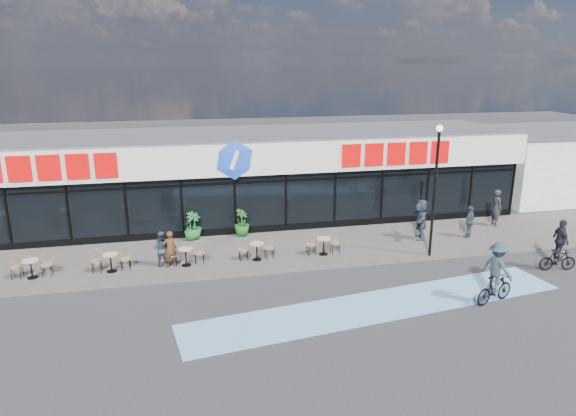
{
  "coord_description": "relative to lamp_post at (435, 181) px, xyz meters",
  "views": [
    {
      "loc": [
        -2.61,
        -16.64,
        8.18
      ],
      "look_at": [
        1.83,
        3.5,
        2.27
      ],
      "focal_mm": 32.0,
      "sensor_mm": 36.0,
      "label": 1
    }
  ],
  "objects": [
    {
      "name": "building",
      "position": [
        -7.82,
        7.63,
        -1.06
      ],
      "size": [
        30.6,
        6.57,
        4.75
      ],
      "color": "black",
      "rests_on": "ground"
    },
    {
      "name": "cyclist_b",
      "position": [
        4.38,
        -2.4,
        -2.48
      ],
      "size": [
        1.55,
        1.05,
        2.15
      ],
      "color": "black",
      "rests_on": "ground"
    },
    {
      "name": "patron_right",
      "position": [
        -11.26,
        1.3,
        -2.56
      ],
      "size": [
        0.86,
        0.75,
        1.49
      ],
      "primitive_type": "imported",
      "rotation": [
        0.0,
        0.0,
        2.84
      ],
      "color": "#293440",
      "rests_on": "sidewalk"
    },
    {
      "name": "potted_plant_mid",
      "position": [
        -9.99,
        4.26,
        -2.76
      ],
      "size": [
        0.76,
        0.76,
        1.09
      ],
      "primitive_type": "imported",
      "rotation": [
        0.0,
        0.0,
        4.44
      ],
      "color": "#185523",
      "rests_on": "sidewalk"
    },
    {
      "name": "pedestrian_b",
      "position": [
        5.25,
        3.16,
        -2.36
      ],
      "size": [
        0.47,
        0.7,
        1.89
      ],
      "primitive_type": "imported",
      "rotation": [
        0.0,
        0.0,
        1.54
      ],
      "color": "#22222A",
      "rests_on": "sidewalk"
    },
    {
      "name": "neighbour_building",
      "position": [
        12.68,
        8.7,
        -1.34
      ],
      "size": [
        9.2,
        7.2,
        4.11
      ],
      "color": "white",
      "rests_on": "ground"
    },
    {
      "name": "patron_left",
      "position": [
        -10.92,
        1.13,
        -2.54
      ],
      "size": [
        0.65,
        0.54,
        1.53
      ],
      "primitive_type": "imported",
      "rotation": [
        0.0,
        0.0,
        3.51
      ],
      "color": "#472C19",
      "rests_on": "sidewalk"
    },
    {
      "name": "potted_plant_right",
      "position": [
        -7.56,
        4.38,
        -2.65
      ],
      "size": [
        1.01,
        1.01,
        1.31
      ],
      "primitive_type": "imported",
      "rotation": [
        0.0,
        0.0,
        1.02
      ],
      "color": "#18561A",
      "rests_on": "sidewalk"
    },
    {
      "name": "bistro_set_3",
      "position": [
        -10.3,
        1.21,
        -2.85
      ],
      "size": [
        1.54,
        0.62,
        0.9
      ],
      "color": "tan",
      "rests_on": "sidewalk"
    },
    {
      "name": "bistro_set_1",
      "position": [
        -16.16,
        1.21,
        -2.85
      ],
      "size": [
        1.54,
        0.62,
        0.9
      ],
      "color": "tan",
      "rests_on": "sidewalk"
    },
    {
      "name": "bistro_set_2",
      "position": [
        -13.23,
        1.21,
        -2.85
      ],
      "size": [
        1.54,
        0.62,
        0.9
      ],
      "color": "tan",
      "rests_on": "sidewalk"
    },
    {
      "name": "bistro_set_5",
      "position": [
        -4.43,
        1.21,
        -2.85
      ],
      "size": [
        1.54,
        0.62,
        0.9
      ],
      "color": "tan",
      "rests_on": "sidewalk"
    },
    {
      "name": "sidewalk",
      "position": [
        -7.82,
        2.2,
        -3.35
      ],
      "size": [
        44.0,
        5.0,
        0.1
      ],
      "primitive_type": "cube",
      "color": "#58534E",
      "rests_on": "ground"
    },
    {
      "name": "cyclist_a",
      "position": [
        0.16,
        -4.44,
        -2.38
      ],
      "size": [
        1.79,
        1.3,
        2.23
      ],
      "color": "black",
      "rests_on": "ground"
    },
    {
      "name": "pedestrian_a",
      "position": [
        0.57,
        2.08,
        -2.33
      ],
      "size": [
        1.22,
        1.89,
        1.94
      ],
      "primitive_type": "imported",
      "rotation": [
        0.0,
        0.0,
        -1.96
      ],
      "color": "#30394B",
      "rests_on": "sidewalk"
    },
    {
      "name": "bike_lane",
      "position": [
        -3.82,
        -3.8,
        -3.4
      ],
      "size": [
        14.17,
        4.13,
        0.01
      ],
      "primitive_type": "cube",
      "rotation": [
        0.0,
        0.0,
        0.14
      ],
      "color": "#679AC3",
      "rests_on": "ground"
    },
    {
      "name": "potted_plant_left",
      "position": [
        -9.85,
        4.39,
        -2.65
      ],
      "size": [
        1.03,
        1.03,
        1.31
      ],
      "primitive_type": "imported",
      "rotation": [
        0.0,
        0.0,
        0.69
      ],
      "color": "#1A5D27",
      "rests_on": "sidewalk"
    },
    {
      "name": "bistro_set_4",
      "position": [
        -7.37,
        1.21,
        -2.85
      ],
      "size": [
        1.54,
        0.62,
        0.9
      ],
      "color": "tan",
      "rests_on": "sidewalk"
    },
    {
      "name": "lamp_post",
      "position": [
        0.0,
        0.0,
        0.0
      ],
      "size": [
        0.28,
        0.28,
        5.61
      ],
      "color": "black",
      "rests_on": "sidewalk"
    },
    {
      "name": "pedestrian_c",
      "position": [
        2.94,
        1.81,
        -2.52
      ],
      "size": [
        0.96,
        0.86,
        1.56
      ],
      "primitive_type": "imported",
      "rotation": [
        0.0,
        0.0,
        3.8
      ],
      "color": "#2E3B48",
      "rests_on": "sidewalk"
    },
    {
      "name": "ground",
      "position": [
        -7.82,
        -2.3,
        -3.4
      ],
      "size": [
        120.0,
        120.0,
        0.0
      ],
      "primitive_type": "plane",
      "color": "#28282B",
      "rests_on": "ground"
    }
  ]
}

